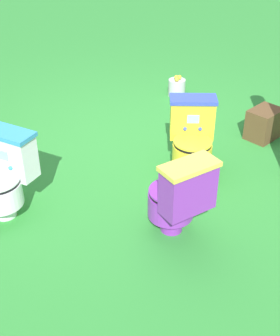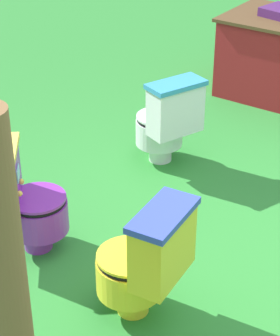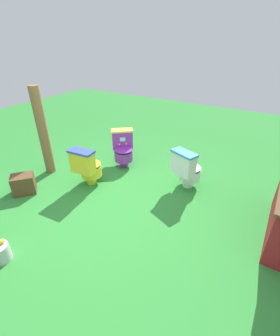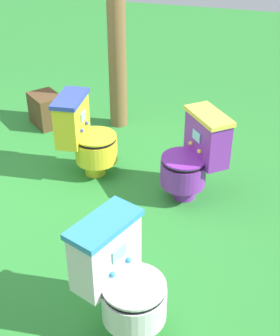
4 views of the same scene
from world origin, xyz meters
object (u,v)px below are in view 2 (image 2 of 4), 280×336
toilet_yellow (144,262)px  wooden_post (7,305)px  toilet_white (166,121)px  toilet_purple (22,199)px

toilet_yellow → wooden_post: size_ratio=0.44×
toilet_white → toilet_purple: bearing=-164.3°
toilet_white → toilet_purple: (-0.14, -1.43, 0.00)m
toilet_purple → wooden_post: (0.99, -1.07, 0.45)m
toilet_yellow → toilet_purple: bearing=79.7°
toilet_purple → wooden_post: bearing=3.4°
toilet_purple → wooden_post: wooden_post is taller
toilet_white → wooden_post: (0.85, -2.51, 0.45)m
toilet_purple → toilet_yellow: bearing=45.5°
toilet_purple → toilet_yellow: 0.97m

